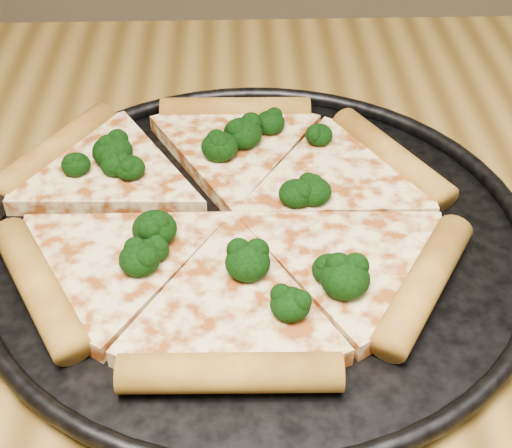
{
  "coord_description": "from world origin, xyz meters",
  "views": [
    {
      "loc": [
        -0.05,
        -0.32,
        1.1
      ],
      "look_at": [
        -0.04,
        0.08,
        0.77
      ],
      "focal_mm": 52.73,
      "sensor_mm": 36.0,
      "label": 1
    }
  ],
  "objects": [
    {
      "name": "dining_table",
      "position": [
        0.0,
        0.0,
        0.66
      ],
      "size": [
        1.2,
        0.9,
        0.75
      ],
      "color": "olive",
      "rests_on": "ground"
    },
    {
      "name": "pizza_pan",
      "position": [
        -0.04,
        0.08,
        0.76
      ],
      "size": [
        0.39,
        0.39,
        0.02
      ],
      "color": "black",
      "rests_on": "dining_table"
    },
    {
      "name": "pizza",
      "position": [
        -0.06,
        0.1,
        0.77
      ],
      "size": [
        0.35,
        0.31,
        0.02
      ],
      "rotation": [
        0.0,
        0.0,
        -0.02
      ],
      "color": "#FFE29C",
      "rests_on": "pizza_pan"
    },
    {
      "name": "broccoli_florets",
      "position": [
        -0.06,
        0.1,
        0.78
      ],
      "size": [
        0.21,
        0.23,
        0.02
      ],
      "color": "black",
      "rests_on": "pizza"
    }
  ]
}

